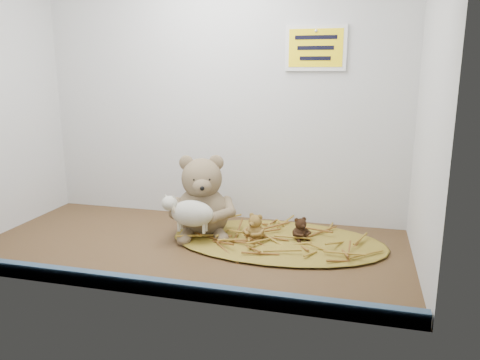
% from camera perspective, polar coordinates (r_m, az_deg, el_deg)
% --- Properties ---
extents(alcove_shell, '(1.20, 0.60, 0.90)m').
position_cam_1_polar(alcove_shell, '(1.33, -5.07, 11.66)').
color(alcove_shell, '#412816').
rests_on(alcove_shell, ground).
extents(front_rail, '(1.19, 0.02, 0.04)m').
position_cam_1_polar(front_rail, '(1.09, -11.41, -12.47)').
color(front_rail, '#3B5272').
rests_on(front_rail, shelf_floor).
extents(straw_bed, '(0.62, 0.36, 0.01)m').
position_cam_1_polar(straw_bed, '(1.36, 4.61, -7.39)').
color(straw_bed, brown).
rests_on(straw_bed, shelf_floor).
extents(main_teddy, '(0.25, 0.26, 0.24)m').
position_cam_1_polar(main_teddy, '(1.40, -4.65, -1.89)').
color(main_teddy, '#7F644E').
rests_on(main_teddy, shelf_floor).
extents(toy_lamb, '(0.16, 0.10, 0.10)m').
position_cam_1_polar(toy_lamb, '(1.33, -5.86, -4.07)').
color(toy_lamb, beige).
rests_on(toy_lamb, main_teddy).
extents(mini_teddy_tan, '(0.08, 0.08, 0.08)m').
position_cam_1_polar(mini_teddy_tan, '(1.34, 1.90, -5.61)').
color(mini_teddy_tan, brown).
rests_on(mini_teddy_tan, straw_bed).
extents(mini_teddy_brown, '(0.08, 0.08, 0.07)m').
position_cam_1_polar(mini_teddy_brown, '(1.36, 7.37, -5.79)').
color(mini_teddy_brown, black).
rests_on(mini_teddy_brown, straw_bed).
extents(wall_sign, '(0.16, 0.01, 0.11)m').
position_cam_1_polar(wall_sign, '(1.47, 9.22, 15.61)').
color(wall_sign, yellow).
rests_on(wall_sign, back_wall).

